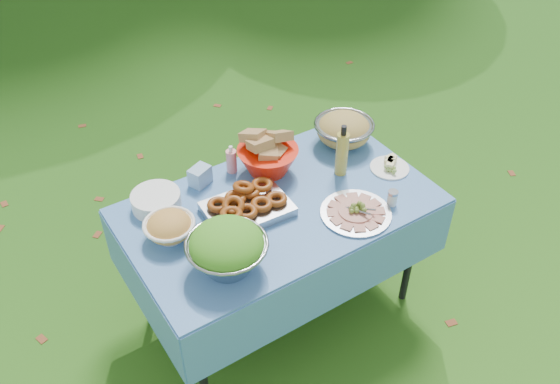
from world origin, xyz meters
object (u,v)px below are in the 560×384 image
(oil_bottle, at_px, (342,150))
(pasta_bowl_steel, at_px, (344,129))
(picnic_table, at_px, (279,259))
(plate_stack, at_px, (156,201))
(bread_bowl, at_px, (268,154))
(charcuterie_platter, at_px, (356,208))
(salad_bowl, at_px, (227,248))

(oil_bottle, bearing_deg, pasta_bowl_steel, 49.65)
(picnic_table, distance_m, plate_stack, 0.71)
(picnic_table, distance_m, oil_bottle, 0.65)
(bread_bowl, distance_m, oil_bottle, 0.37)
(plate_stack, xyz_separation_m, charcuterie_platter, (0.75, -0.55, -0.00))
(salad_bowl, bearing_deg, oil_bottle, 17.84)
(charcuterie_platter, xyz_separation_m, oil_bottle, (0.13, 0.29, 0.10))
(salad_bowl, xyz_separation_m, pasta_bowl_steel, (0.96, 0.46, -0.03))
(picnic_table, bearing_deg, bread_bowl, 69.58)
(salad_bowl, xyz_separation_m, bread_bowl, (0.49, 0.47, -0.01))
(salad_bowl, height_order, oil_bottle, oil_bottle)
(plate_stack, bearing_deg, bread_bowl, -5.16)
(bread_bowl, bearing_deg, oil_bottle, -35.47)
(plate_stack, distance_m, charcuterie_platter, 0.93)
(picnic_table, xyz_separation_m, salad_bowl, (-0.40, -0.22, 0.49))
(plate_stack, height_order, pasta_bowl_steel, pasta_bowl_steel)
(plate_stack, xyz_separation_m, pasta_bowl_steel, (1.06, -0.06, 0.05))
(picnic_table, bearing_deg, plate_stack, 148.69)
(bread_bowl, distance_m, charcuterie_platter, 0.53)
(oil_bottle, bearing_deg, picnic_table, -174.92)
(plate_stack, bearing_deg, picnic_table, -31.31)
(pasta_bowl_steel, bearing_deg, plate_stack, 176.60)
(picnic_table, height_order, salad_bowl, salad_bowl)
(picnic_table, xyz_separation_m, pasta_bowl_steel, (0.56, 0.24, 0.46))
(picnic_table, relative_size, oil_bottle, 5.20)
(bread_bowl, xyz_separation_m, oil_bottle, (0.30, -0.21, 0.04))
(salad_bowl, bearing_deg, charcuterie_platter, -2.84)
(salad_bowl, bearing_deg, bread_bowl, 43.53)
(picnic_table, relative_size, pasta_bowl_steel, 4.63)
(salad_bowl, relative_size, pasta_bowl_steel, 1.08)
(pasta_bowl_steel, height_order, oil_bottle, oil_bottle)
(salad_bowl, bearing_deg, plate_stack, 100.27)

